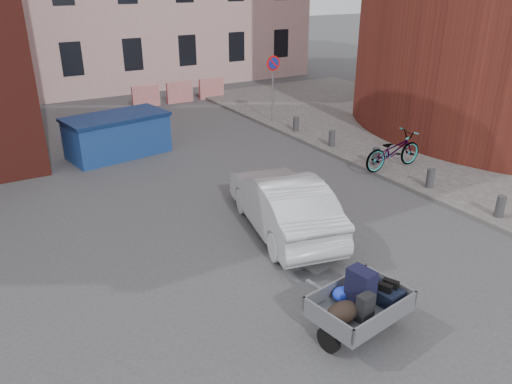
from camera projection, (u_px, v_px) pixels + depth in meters
ground at (274, 268)px, 10.45m from camera, size 120.00×120.00×0.00m
sidewalk at (445, 142)px, 18.28m from camera, size 9.00×24.00×0.12m
no_parking_sign at (273, 75)px, 19.95m from camera, size 0.60×0.09×2.65m
bollards at (376, 156)px, 15.79m from camera, size 0.22×9.02×0.55m
barriers at (180, 92)px, 24.06m from camera, size 4.70×0.18×1.00m
trailer at (359, 303)px, 8.31m from camera, size 1.74×1.90×1.20m
dumpster at (117, 135)px, 16.84m from camera, size 3.55×2.23×1.39m
silver_car at (283, 203)px, 11.76m from camera, size 2.39×4.50×1.41m
bicycle at (393, 151)px, 15.36m from camera, size 2.17×0.77×1.14m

